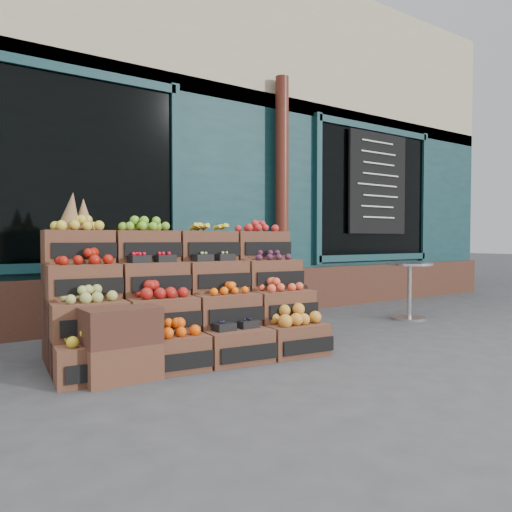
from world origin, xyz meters
TOP-DOWN VIEW (x-y plane):
  - ground at (0.00, 0.00)m, footprint 60.00×60.00m
  - shop_facade at (0.00, 5.11)m, footprint 12.00×6.24m
  - crate_display at (-1.02, 0.65)m, footprint 2.36×1.37m
  - spare_crates at (-1.76, 0.22)m, footprint 0.53×0.37m
  - bistro_table at (2.18, 0.70)m, footprint 0.57×0.57m
  - shopkeeper at (-1.98, 2.90)m, footprint 0.79×0.66m

SIDE VIEW (x-z plane):
  - ground at x=0.00m, z-range 0.00..0.00m
  - spare_crates at x=-1.76m, z-range 0.00..0.53m
  - crate_display at x=-1.02m, z-range -0.27..1.14m
  - bistro_table at x=2.18m, z-range 0.09..0.80m
  - shopkeeper at x=-1.98m, z-range 0.00..1.85m
  - shop_facade at x=0.00m, z-range 0.00..4.80m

